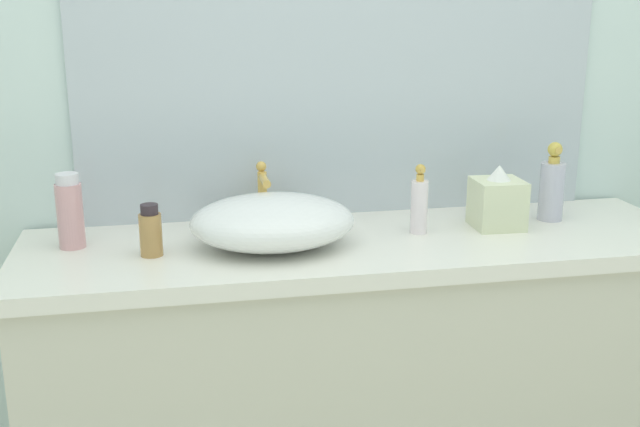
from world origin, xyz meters
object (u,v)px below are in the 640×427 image
(sink_basin, at_px, (273,222))
(soap_dispenser, at_px, (419,204))
(spray_can, at_px, (151,232))
(perfume_bottle, at_px, (70,212))
(tissue_box, at_px, (497,201))
(lotion_bottle, at_px, (552,187))

(sink_basin, distance_m, soap_dispenser, 0.40)
(soap_dispenser, height_order, spray_can, soap_dispenser)
(perfume_bottle, relative_size, tissue_box, 1.10)
(spray_can, bearing_deg, lotion_bottle, 5.33)
(perfume_bottle, distance_m, tissue_box, 1.11)
(soap_dispenser, relative_size, lotion_bottle, 0.84)
(spray_can, xyz_separation_m, tissue_box, (0.91, 0.06, 0.01))
(lotion_bottle, height_order, spray_can, lotion_bottle)
(sink_basin, xyz_separation_m, perfume_bottle, (-0.49, 0.09, 0.03))
(sink_basin, xyz_separation_m, spray_can, (-0.30, -0.01, -0.00))
(tissue_box, bearing_deg, spray_can, -176.08)
(lotion_bottle, bearing_deg, tissue_box, -167.54)
(perfume_bottle, bearing_deg, spray_can, -28.33)
(lotion_bottle, xyz_separation_m, perfume_bottle, (-1.28, 0.00, -0.00))
(lotion_bottle, bearing_deg, soap_dispenser, -173.09)
(perfume_bottle, height_order, tissue_box, perfume_bottle)
(soap_dispenser, relative_size, perfume_bottle, 0.99)
(spray_can, bearing_deg, sink_basin, 2.29)
(tissue_box, bearing_deg, soap_dispenser, -177.59)
(sink_basin, distance_m, tissue_box, 0.62)
(lotion_bottle, distance_m, perfume_bottle, 1.28)
(soap_dispenser, xyz_separation_m, spray_can, (-0.69, -0.05, -0.02))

